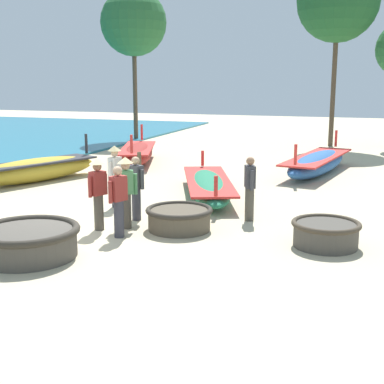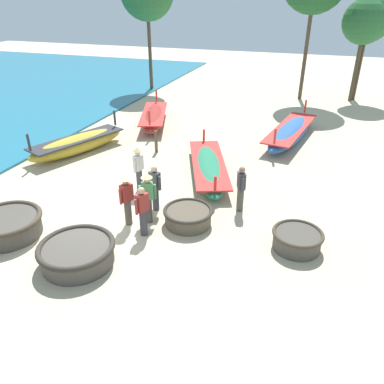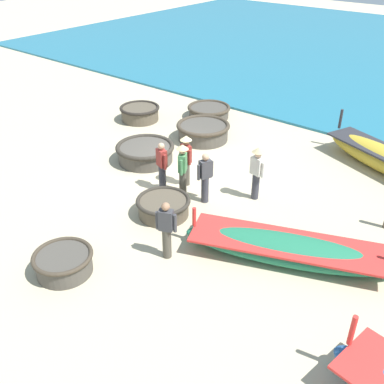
{
  "view_description": "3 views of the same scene",
  "coord_description": "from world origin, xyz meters",
  "px_view_note": "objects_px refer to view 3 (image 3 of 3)",
  "views": [
    {
      "loc": [
        6.43,
        -9.9,
        3.4
      ],
      "look_at": [
        2.34,
        2.03,
        0.72
      ],
      "focal_mm": 50.0,
      "sensor_mm": 36.0,
      "label": 1
    },
    {
      "loc": [
        5.61,
        -8.04,
        6.34
      ],
      "look_at": [
        2.18,
        1.96,
        0.71
      ],
      "focal_mm": 35.0,
      "sensor_mm": 36.0,
      "label": 2
    },
    {
      "loc": [
        10.07,
        8.5,
        7.1
      ],
      "look_at": [
        1.98,
        1.97,
        0.88
      ],
      "focal_mm": 42.0,
      "sensor_mm": 36.0,
      "label": 3
    }
  ],
  "objects_px": {
    "coracle_weathered": "(203,131)",
    "long_boat_ochre_hull": "(288,249)",
    "coracle_far_right": "(145,152)",
    "fisherman_hauling": "(183,167)",
    "fisherman_by_coracle": "(257,170)",
    "coracle_nearest": "(140,113)",
    "fisherman_standing_left": "(162,165)",
    "coracle_beside_post": "(209,111)",
    "fisherman_with_hat": "(205,177)",
    "coracle_center": "(163,206)",
    "fisherman_crouching": "(186,157)",
    "fisherman_standing_right": "(166,229)",
    "coracle_upturned": "(63,262)"
  },
  "relations": [
    {
      "from": "coracle_weathered",
      "to": "long_boat_ochre_hull",
      "type": "bearing_deg",
      "value": 53.93
    },
    {
      "from": "coracle_far_right",
      "to": "fisherman_hauling",
      "type": "relative_size",
      "value": 1.21
    },
    {
      "from": "coracle_far_right",
      "to": "fisherman_by_coracle",
      "type": "xyz_separation_m",
      "value": [
        -0.28,
        4.28,
        0.62
      ]
    },
    {
      "from": "coracle_nearest",
      "to": "fisherman_standing_left",
      "type": "xyz_separation_m",
      "value": [
        3.66,
        4.59,
        0.51
      ]
    },
    {
      "from": "fisherman_by_coracle",
      "to": "fisherman_standing_left",
      "type": "height_order",
      "value": "fisherman_by_coracle"
    },
    {
      "from": "coracle_weathered",
      "to": "coracle_beside_post",
      "type": "height_order",
      "value": "coracle_weathered"
    },
    {
      "from": "coracle_nearest",
      "to": "fisherman_with_hat",
      "type": "height_order",
      "value": "fisherman_with_hat"
    },
    {
      "from": "coracle_beside_post",
      "to": "coracle_nearest",
      "type": "relative_size",
      "value": 1.09
    },
    {
      "from": "coracle_center",
      "to": "long_boat_ochre_hull",
      "type": "height_order",
      "value": "long_boat_ochre_hull"
    },
    {
      "from": "fisherman_with_hat",
      "to": "fisherman_hauling",
      "type": "height_order",
      "value": "fisherman_hauling"
    },
    {
      "from": "coracle_center",
      "to": "coracle_nearest",
      "type": "height_order",
      "value": "coracle_nearest"
    },
    {
      "from": "coracle_far_right",
      "to": "fisherman_with_hat",
      "type": "bearing_deg",
      "value": 75.75
    },
    {
      "from": "coracle_far_right",
      "to": "fisherman_by_coracle",
      "type": "height_order",
      "value": "fisherman_by_coracle"
    },
    {
      "from": "coracle_nearest",
      "to": "coracle_far_right",
      "type": "xyz_separation_m",
      "value": [
        2.59,
        2.82,
        0.01
      ]
    },
    {
      "from": "fisherman_crouching",
      "to": "fisherman_with_hat",
      "type": "xyz_separation_m",
      "value": [
        0.44,
        1.08,
        -0.12
      ]
    },
    {
      "from": "coracle_weathered",
      "to": "fisherman_standing_right",
      "type": "relative_size",
      "value": 1.29
    },
    {
      "from": "fisherman_hauling",
      "to": "fisherman_by_coracle",
      "type": "bearing_deg",
      "value": 123.43
    },
    {
      "from": "coracle_beside_post",
      "to": "coracle_weathered",
      "type": "bearing_deg",
      "value": 31.68
    },
    {
      "from": "coracle_weathered",
      "to": "fisherman_with_hat",
      "type": "height_order",
      "value": "fisherman_with_hat"
    },
    {
      "from": "fisherman_crouching",
      "to": "fisherman_hauling",
      "type": "relative_size",
      "value": 1.0
    },
    {
      "from": "coracle_far_right",
      "to": "fisherman_crouching",
      "type": "bearing_deg",
      "value": 80.06
    },
    {
      "from": "coracle_weathered",
      "to": "long_boat_ochre_hull",
      "type": "relative_size",
      "value": 0.39
    },
    {
      "from": "coracle_beside_post",
      "to": "fisherman_by_coracle",
      "type": "bearing_deg",
      "value": 49.06
    },
    {
      "from": "fisherman_crouching",
      "to": "fisherman_with_hat",
      "type": "bearing_deg",
      "value": 67.66
    },
    {
      "from": "coracle_beside_post",
      "to": "fisherman_standing_left",
      "type": "bearing_deg",
      "value": 23.92
    },
    {
      "from": "coracle_nearest",
      "to": "fisherman_crouching",
      "type": "height_order",
      "value": "fisherman_crouching"
    },
    {
      "from": "fisherman_by_coracle",
      "to": "fisherman_with_hat",
      "type": "bearing_deg",
      "value": -43.86
    },
    {
      "from": "coracle_far_right",
      "to": "coracle_beside_post",
      "type": "bearing_deg",
      "value": -170.66
    },
    {
      "from": "fisherman_standing_right",
      "to": "fisherman_by_coracle",
      "type": "distance_m",
      "value": 3.73
    },
    {
      "from": "coracle_center",
      "to": "fisherman_hauling",
      "type": "relative_size",
      "value": 0.92
    },
    {
      "from": "coracle_upturned",
      "to": "coracle_far_right",
      "type": "xyz_separation_m",
      "value": [
        -5.4,
        -2.56,
        0.04
      ]
    },
    {
      "from": "coracle_center",
      "to": "coracle_upturned",
      "type": "bearing_deg",
      "value": -3.23
    },
    {
      "from": "coracle_center",
      "to": "fisherman_hauling",
      "type": "xyz_separation_m",
      "value": [
        -1.19,
        -0.28,
        0.67
      ]
    },
    {
      "from": "coracle_weathered",
      "to": "coracle_center",
      "type": "relative_size",
      "value": 1.32
    },
    {
      "from": "coracle_center",
      "to": "fisherman_standing_right",
      "type": "distance_m",
      "value": 1.96
    },
    {
      "from": "fisherman_standing_right",
      "to": "coracle_far_right",
      "type": "bearing_deg",
      "value": -130.24
    },
    {
      "from": "coracle_weathered",
      "to": "long_boat_ochre_hull",
      "type": "height_order",
      "value": "long_boat_ochre_hull"
    },
    {
      "from": "coracle_far_right",
      "to": "fisherman_crouching",
      "type": "xyz_separation_m",
      "value": [
        0.38,
        2.15,
        0.62
      ]
    },
    {
      "from": "coracle_upturned",
      "to": "fisherman_standing_left",
      "type": "xyz_separation_m",
      "value": [
        -4.33,
        -0.79,
        0.55
      ]
    },
    {
      "from": "fisherman_standing_right",
      "to": "fisherman_by_coracle",
      "type": "relative_size",
      "value": 0.94
    },
    {
      "from": "coracle_upturned",
      "to": "fisherman_standing_left",
      "type": "bearing_deg",
      "value": -169.69
    },
    {
      "from": "coracle_weathered",
      "to": "coracle_far_right",
      "type": "bearing_deg",
      "value": -9.48
    },
    {
      "from": "long_boat_ochre_hull",
      "to": "fisherman_crouching",
      "type": "xyz_separation_m",
      "value": [
        -1.29,
        -4.27,
        0.65
      ]
    },
    {
      "from": "coracle_center",
      "to": "coracle_nearest",
      "type": "relative_size",
      "value": 0.93
    },
    {
      "from": "coracle_far_right",
      "to": "fisherman_hauling",
      "type": "distance_m",
      "value": 2.71
    },
    {
      "from": "coracle_far_right",
      "to": "fisherman_standing_left",
      "type": "distance_m",
      "value": 2.13
    },
    {
      "from": "coracle_beside_post",
      "to": "fisherman_crouching",
      "type": "distance_m",
      "value": 5.85
    },
    {
      "from": "coracle_beside_post",
      "to": "coracle_far_right",
      "type": "bearing_deg",
      "value": 9.34
    },
    {
      "from": "fisherman_crouching",
      "to": "coracle_center",
      "type": "bearing_deg",
      "value": 19.03
    },
    {
      "from": "coracle_weathered",
      "to": "coracle_nearest",
      "type": "xyz_separation_m",
      "value": [
        0.1,
        -3.27,
        -0.03
      ]
    }
  ]
}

